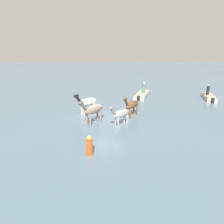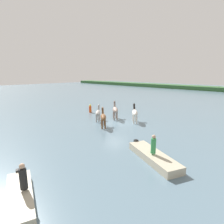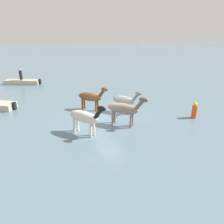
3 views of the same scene
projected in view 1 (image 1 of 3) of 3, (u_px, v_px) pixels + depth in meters
The scene contains 10 objects.
ground_plane at pixel (107, 119), 17.46m from camera, with size 154.57×154.57×0.00m, color slate.
horse_rear_stallion at pixel (132, 105), 17.73m from camera, with size 2.12×1.85×1.90m.
horse_gray_outer at pixel (87, 102), 18.47m from camera, with size 2.02×2.14×1.98m.
horse_dun_straggler at pixel (121, 114), 15.51m from camera, with size 1.80×1.89×1.76m.
horse_mid_herd at pixel (93, 110), 16.04m from camera, with size 2.24×2.07×2.06m.
boat_motor_center at pixel (209, 98), 24.27m from camera, with size 3.97×2.18×0.71m.
boat_tender_starboard at pixel (142, 95), 25.55m from camera, with size 4.53×2.89×0.73m.
person_spotter_bow at pixel (208, 90), 24.04m from camera, with size 0.32×0.32×1.19m.
person_helmsman_aft at pixel (144, 87), 25.37m from camera, with size 0.32×0.32×1.19m.
buoy_channel_marker at pixel (89, 146), 11.35m from camera, with size 0.36×0.36×1.14m.
Camera 1 is at (-16.52, 1.09, 5.59)m, focal length 33.40 mm.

